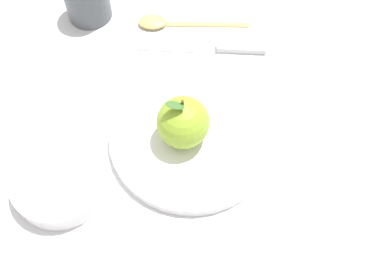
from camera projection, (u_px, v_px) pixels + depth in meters
ground_plane at (190, 114)px, 0.64m from camera, size 2.40×2.40×0.00m
dinner_plate at (192, 136)px, 0.60m from camera, size 0.23×0.23×0.02m
apple at (183, 122)px, 0.57m from camera, size 0.07×0.07×0.08m
side_bowl at (60, 180)px, 0.56m from camera, size 0.13×0.13×0.03m
knife at (213, 48)px, 0.70m from camera, size 0.19×0.12×0.01m
spoon at (166, 23)px, 0.73m from camera, size 0.18×0.10×0.01m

